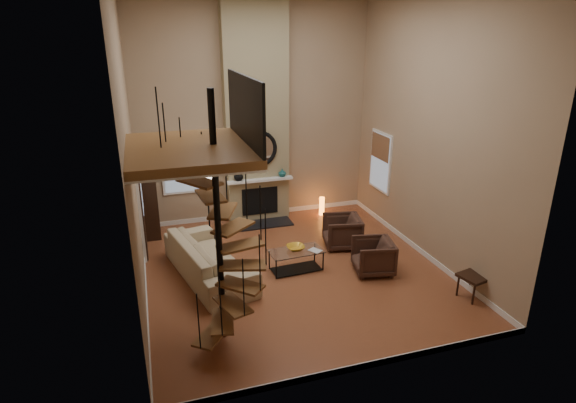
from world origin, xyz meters
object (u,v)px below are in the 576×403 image
object	(u,v)px
hutch	(148,198)
side_chair	(478,271)
coffee_table	(296,258)
floor_lamp	(207,183)
accent_lamp	(322,206)
armchair_near	(345,232)
sofa	(208,258)
armchair_far	(377,256)

from	to	relation	value
hutch	side_chair	world-z (taller)	hutch
hutch	side_chair	size ratio (longest dim) A/B	2.03
coffee_table	floor_lamp	world-z (taller)	floor_lamp
floor_lamp	accent_lamp	xyz separation A→B (m)	(3.15, 0.68, -1.16)
armchair_near	sofa	bearing A→B (deg)	-69.65
coffee_table	accent_lamp	world-z (taller)	accent_lamp
hutch	armchair_near	xyz separation A→B (m)	(4.30, -2.05, -0.60)
hutch	armchair_near	size ratio (longest dim) A/B	2.44
hutch	side_chair	bearing A→B (deg)	-40.03
armchair_far	accent_lamp	world-z (taller)	armchair_far
armchair_near	coffee_table	xyz separation A→B (m)	(-1.47, -0.80, -0.07)
hutch	sofa	distance (m)	2.80
sofa	floor_lamp	distance (m)	2.09
accent_lamp	side_chair	world-z (taller)	side_chair
accent_lamp	side_chair	size ratio (longest dim) A/B	0.50
hutch	coffee_table	world-z (taller)	hutch
armchair_near	armchair_far	world-z (taller)	armchair_near
hutch	armchair_far	bearing A→B (deg)	-37.68
accent_lamp	side_chair	xyz separation A→B (m)	(1.25, -4.77, 0.28)
accent_lamp	armchair_far	bearing A→B (deg)	-91.48
sofa	floor_lamp	xyz separation A→B (m)	(0.30, 1.80, 1.02)
hutch	sofa	bearing A→B (deg)	-67.51
armchair_far	floor_lamp	size ratio (longest dim) A/B	0.47
armchair_near	coffee_table	bearing A→B (deg)	-49.61
armchair_near	side_chair	distance (m)	3.14
side_chair	floor_lamp	bearing A→B (deg)	137.08
armchair_near	coffee_table	size ratio (longest dim) A/B	0.73
hutch	sofa	xyz separation A→B (m)	(1.05, -2.54, -0.55)
sofa	accent_lamp	xyz separation A→B (m)	(3.45, 2.48, -0.15)
hutch	floor_lamp	size ratio (longest dim) A/B	1.19
coffee_table	armchair_far	bearing A→B (deg)	-19.53
armchair_far	side_chair	xyz separation A→B (m)	(1.34, -1.42, 0.17)
hutch	coffee_table	bearing A→B (deg)	-45.11
sofa	coffee_table	bearing A→B (deg)	-112.90
sofa	armchair_near	size ratio (longest dim) A/B	3.25
floor_lamp	sofa	bearing A→B (deg)	-99.41
hutch	accent_lamp	world-z (taller)	hutch
armchair_far	side_chair	distance (m)	1.96
sofa	floor_lamp	world-z (taller)	floor_lamp
armchair_near	armchair_far	xyz separation A→B (m)	(0.10, -1.35, 0.00)
armchair_far	coffee_table	distance (m)	1.67
sofa	armchair_near	distance (m)	3.29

